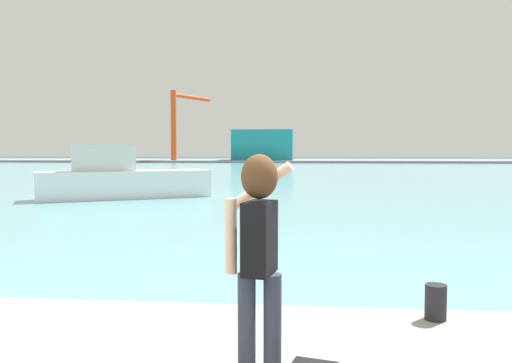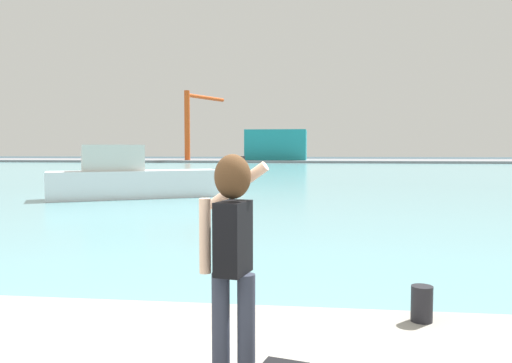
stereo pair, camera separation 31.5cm
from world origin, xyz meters
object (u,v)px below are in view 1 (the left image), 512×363
Objects in this scene: port_crane at (179,117)px; warehouse_left at (263,145)px; person_photographer at (258,242)px; boat_moored at (121,179)px; harbor_bollard at (436,302)px.

warehouse_left is at bearing 6.75° from port_crane.
warehouse_left is at bearing 16.71° from person_photographer.
harbor_bollard is at bearing -88.76° from boat_moored.
person_photographer is 88.97m from warehouse_left.
person_photographer is 0.16× the size of warehouse_left.
boat_moored reaches higher than harbor_bollard.
warehouse_left reaches higher than person_photographer.
port_crane is (-23.85, 85.37, 7.65)m from harbor_bollard.
boat_moored is at bearing 119.41° from harbor_bollard.
boat_moored reaches higher than person_photographer.
warehouse_left is 16.23m from port_crane.
boat_moored is 69.81m from port_crane.
harbor_bollard is 87.64m from warehouse_left.
port_crane is (-14.05, 67.97, 7.43)m from boat_moored.
harbor_bollard is (1.73, 1.51, -0.88)m from person_photographer.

